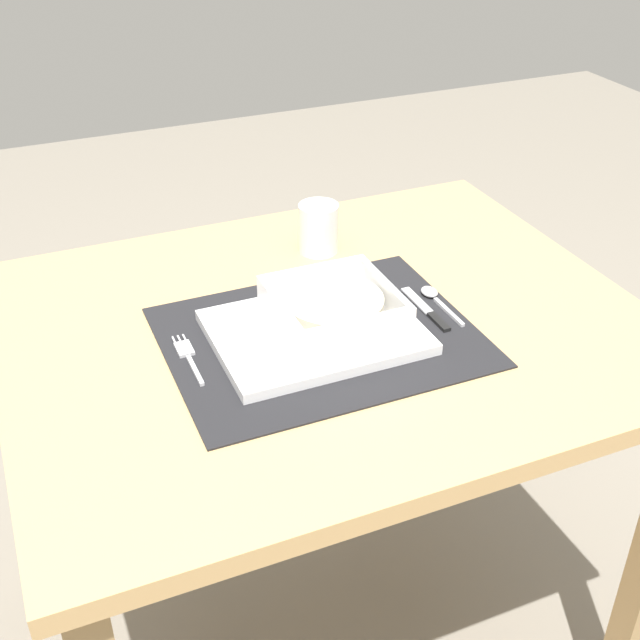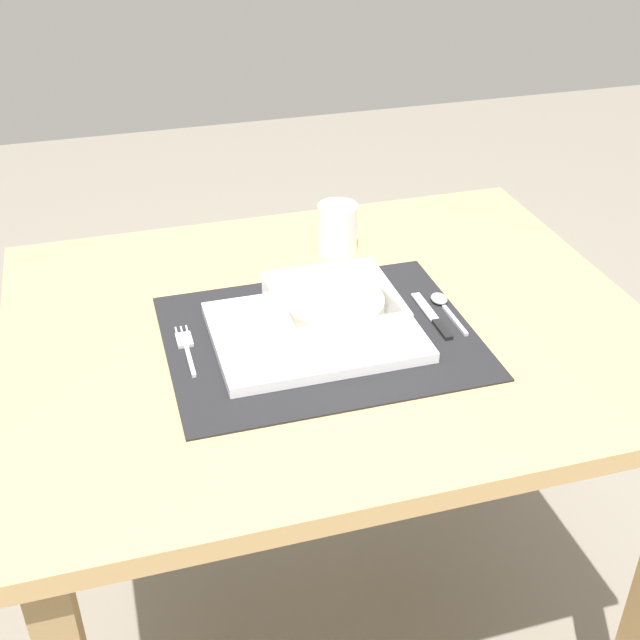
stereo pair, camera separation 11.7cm
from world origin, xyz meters
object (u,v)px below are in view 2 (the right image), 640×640
porridge_bowl (334,312)px  drinking_glass (338,231)px  dining_table (329,376)px  spoon (443,304)px  fork (186,346)px  butter_knife (434,318)px

porridge_bowl → drinking_glass: (0.08, 0.26, -0.01)m
dining_table → porridge_bowl: (-0.01, -0.04, 0.15)m
spoon → dining_table: bearing=177.7°
dining_table → drinking_glass: drinking_glass is taller
porridge_bowl → fork: 0.21m
drinking_glass → butter_knife: bearing=-74.8°
dining_table → butter_knife: 0.19m
porridge_bowl → butter_knife: size_ratio=1.29×
spoon → butter_knife: (-0.03, -0.03, -0.00)m
dining_table → drinking_glass: size_ratio=11.09×
porridge_bowl → fork: size_ratio=1.34×
spoon → butter_knife: bearing=-128.9°
dining_table → butter_knife: size_ratio=7.16×
porridge_bowl → spoon: bearing=9.4°
butter_knife → drinking_glass: drinking_glass is taller
dining_table → fork: bearing=-175.4°
fork → spoon: 0.39m
dining_table → porridge_bowl: 0.15m
dining_table → butter_knife: butter_knife is taller
fork → drinking_glass: 0.37m
porridge_bowl → butter_knife: porridge_bowl is taller
spoon → butter_knife: size_ratio=0.87×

